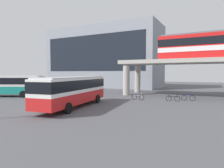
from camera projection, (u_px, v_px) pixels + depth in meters
ground_plane at (101, 99)px, 27.94m from camera, size 120.00×120.00×0.00m
station_building at (104, 58)px, 52.51m from camera, size 29.86×11.37×15.34m
elevated_platform at (224, 64)px, 28.03m from camera, size 30.30×6.83×5.67m
bus_main at (73, 88)px, 20.81m from camera, size 4.19×11.30×3.22m
bus_secondary at (7, 84)px, 30.15m from camera, size 11.01×7.20×3.22m
bicycle_silver at (138, 97)px, 26.60m from camera, size 1.79×0.07×1.04m
bicycle_blue at (188, 98)px, 25.89m from camera, size 1.79×0.24×1.04m
bicycle_black at (173, 98)px, 25.29m from camera, size 1.73×0.59×1.04m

